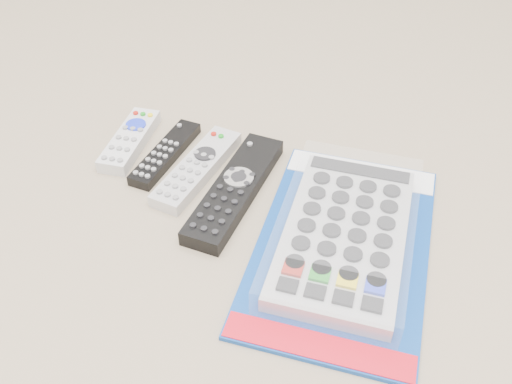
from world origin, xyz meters
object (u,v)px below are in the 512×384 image
at_px(remote_large_black, 235,189).
at_px(remote_silver_dvd, 197,168).
at_px(remote_small_grey, 130,140).
at_px(remote_slim_black, 165,153).
at_px(jumbo_remote_packaged, 345,233).

bearing_deg(remote_large_black, remote_silver_dvd, 161.74).
height_order(remote_small_grey, remote_slim_black, remote_small_grey).
bearing_deg(remote_large_black, remote_slim_black, 164.08).
distance_m(remote_small_grey, remote_silver_dvd, 0.14).
relative_size(remote_slim_black, remote_silver_dvd, 0.84).
bearing_deg(remote_large_black, jumbo_remote_packaged, -11.08).
xyz_separation_m(remote_small_grey, remote_slim_black, (0.07, -0.01, -0.00)).
xyz_separation_m(remote_small_grey, remote_large_black, (0.21, -0.04, 0.00)).
xyz_separation_m(remote_slim_black, jumbo_remote_packaged, (0.31, -0.07, 0.01)).
bearing_deg(remote_slim_black, remote_large_black, -14.84).
height_order(remote_slim_black, jumbo_remote_packaged, jumbo_remote_packaged).
xyz_separation_m(remote_small_grey, remote_silver_dvd, (0.13, -0.02, -0.00)).
relative_size(remote_slim_black, jumbo_remote_packaged, 0.43).
bearing_deg(remote_small_grey, remote_slim_black, -14.42).
bearing_deg(remote_silver_dvd, jumbo_remote_packaged, -9.30).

